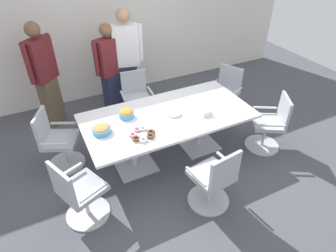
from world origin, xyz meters
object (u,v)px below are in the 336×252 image
(office_chair_5, at_px, (214,181))
(plate_stack, at_px, (174,113))
(person_standing_2, at_px, (127,60))
(donut_platter, at_px, (142,135))
(office_chair_0, at_px, (270,126))
(office_chair_3, at_px, (58,143))
(snack_bowl_cookies, at_px, (102,129))
(person_standing_0, at_px, (44,75))
(snack_bowl_chips_orange, at_px, (126,113))
(conference_table, at_px, (168,122))
(person_standing_1, at_px, (110,70))
(office_chair_2, at_px, (137,101))
(napkin_pile, at_px, (205,112))
(office_chair_4, at_px, (79,194))
(office_chair_1, at_px, (225,95))

(office_chair_5, relative_size, plate_stack, 4.26)
(person_standing_2, bearing_deg, donut_platter, 88.34)
(office_chair_0, relative_size, donut_platter, 2.66)
(office_chair_3, bearing_deg, office_chair_0, 96.05)
(snack_bowl_cookies, bearing_deg, person_standing_0, 105.08)
(snack_bowl_cookies, relative_size, donut_platter, 0.74)
(office_chair_0, bearing_deg, office_chair_3, 100.67)
(snack_bowl_chips_orange, height_order, plate_stack, snack_bowl_chips_orange)
(conference_table, bearing_deg, plate_stack, -23.89)
(snack_bowl_chips_orange, distance_m, donut_platter, 0.50)
(conference_table, distance_m, snack_bowl_cookies, 0.97)
(person_standing_1, bearing_deg, office_chair_2, 97.86)
(snack_bowl_cookies, distance_m, plate_stack, 1.03)
(plate_stack, bearing_deg, office_chair_0, -18.51)
(office_chair_2, bearing_deg, napkin_pile, 118.18)
(office_chair_5, xyz_separation_m, person_standing_0, (-1.49, 2.80, 0.53))
(person_standing_2, bearing_deg, office_chair_0, 139.19)
(office_chair_5, relative_size, person_standing_2, 0.49)
(snack_bowl_chips_orange, bearing_deg, office_chair_0, -19.32)
(office_chair_3, height_order, snack_bowl_chips_orange, office_chair_3)
(conference_table, height_order, snack_bowl_cookies, snack_bowl_cookies)
(office_chair_2, relative_size, snack_bowl_cookies, 3.61)
(person_standing_0, height_order, person_standing_2, person_standing_2)
(office_chair_0, bearing_deg, snack_bowl_cookies, 107.50)
(office_chair_4, relative_size, office_chair_5, 1.00)
(donut_platter, bearing_deg, conference_table, 29.68)
(office_chair_4, bearing_deg, office_chair_3, 160.99)
(conference_table, distance_m, office_chair_3, 1.61)
(conference_table, xyz_separation_m, office_chair_3, (-1.51, 0.51, -0.22))
(office_chair_2, xyz_separation_m, person_standing_2, (0.03, 0.48, 0.58))
(office_chair_3, relative_size, person_standing_0, 0.51)
(office_chair_0, distance_m, office_chair_4, 2.95)
(office_chair_5, height_order, snack_bowl_cookies, office_chair_5)
(office_chair_5, height_order, person_standing_2, person_standing_2)
(office_chair_1, relative_size, person_standing_1, 0.55)
(snack_bowl_chips_orange, height_order, donut_platter, snack_bowl_chips_orange)
(office_chair_3, relative_size, office_chair_4, 1.00)
(person_standing_0, relative_size, person_standing_1, 1.08)
(office_chair_5, bearing_deg, office_chair_3, 127.22)
(donut_platter, height_order, napkin_pile, napkin_pile)
(person_standing_1, relative_size, snack_bowl_chips_orange, 7.69)
(office_chair_2, distance_m, donut_platter, 1.51)
(plate_stack, bearing_deg, person_standing_0, 130.69)
(plate_stack, height_order, napkin_pile, napkin_pile)
(conference_table, distance_m, person_standing_2, 1.62)
(office_chair_1, distance_m, office_chair_4, 3.11)
(office_chair_1, xyz_separation_m, snack_bowl_chips_orange, (-1.99, -0.38, 0.40))
(plate_stack, relative_size, napkin_pile, 1.40)
(snack_bowl_cookies, bearing_deg, office_chair_4, -129.62)
(napkin_pile, bearing_deg, office_chair_4, -169.48)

